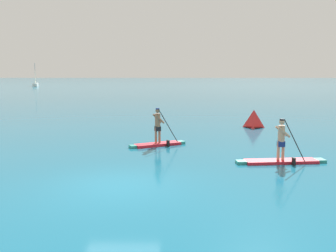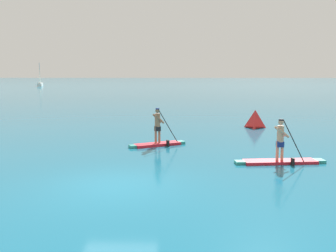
# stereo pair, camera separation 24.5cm
# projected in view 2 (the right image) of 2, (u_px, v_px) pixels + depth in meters

# --- Properties ---
(ground) EXTENTS (440.00, 440.00, 0.00)m
(ground) POSITION_uv_depth(u_px,v_px,m) (116.00, 185.00, 12.13)
(ground) COLOR #196B8C
(paddleboarder_mid_center) EXTENTS (2.70, 1.68, 1.85)m
(paddleboarder_mid_center) POSITION_uv_depth(u_px,v_px,m) (158.00, 137.00, 18.60)
(paddleboarder_mid_center) COLOR red
(paddleboarder_mid_center) RESTS_ON ground
(paddleboarder_far_right) EXTENTS (3.57, 1.02, 1.81)m
(paddleboarder_far_right) POSITION_uv_depth(u_px,v_px,m) (281.00, 155.00, 15.03)
(paddleboarder_far_right) COLOR red
(paddleboarder_far_right) RESTS_ON ground
(race_marker_buoy) EXTENTS (1.21, 1.21, 1.13)m
(race_marker_buoy) POSITION_uv_depth(u_px,v_px,m) (255.00, 120.00, 24.70)
(race_marker_buoy) COLOR red
(race_marker_buoy) RESTS_ON ground
(sailboat_left_horizon) EXTENTS (2.10, 4.58, 5.74)m
(sailboat_left_horizon) POSITION_uv_depth(u_px,v_px,m) (40.00, 83.00, 96.65)
(sailboat_left_horizon) COLOR white
(sailboat_left_horizon) RESTS_ON ground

